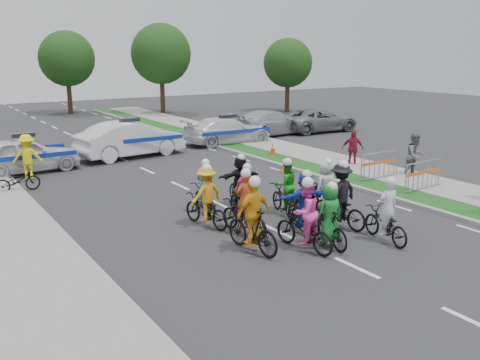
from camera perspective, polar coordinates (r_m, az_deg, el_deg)
ground at (r=12.63m, az=12.33°, el=-9.16°), size 90.00×90.00×0.00m
curb_right at (r=19.40m, az=12.66°, el=-0.89°), size 0.20×60.00×0.12m
grass_strip at (r=19.90m, az=14.08°, el=-0.62°), size 1.20×60.00×0.11m
sidewalk_right at (r=21.22m, az=17.44°, el=0.06°), size 2.40×60.00×0.13m
sidewalk_left at (r=14.09m, az=-23.22°, el=-7.27°), size 3.00×60.00×0.13m
rider_0 at (r=14.29m, az=15.30°, el=-4.15°), size 0.88×1.79×1.74m
rider_1 at (r=13.59m, az=9.44°, el=-4.35°), size 0.76×1.66×1.71m
rider_2 at (r=13.27m, az=6.89°, el=-4.58°), size 0.91×1.92×1.89m
rider_3 at (r=13.03m, az=1.36°, el=-4.61°), size 1.01×1.89×1.94m
rider_4 at (r=15.16m, az=10.60°, el=-2.22°), size 1.12×1.94×1.92m
rider_5 at (r=14.54m, az=6.86°, el=-2.75°), size 1.44×1.72×1.76m
rider_6 at (r=14.32m, az=0.42°, el=-3.48°), size 0.85×1.87×1.84m
rider_7 at (r=16.00m, az=9.08°, el=-1.47°), size 0.79×1.74×1.78m
rider_8 at (r=16.06m, az=4.86°, el=-1.44°), size 0.93×1.80×1.75m
rider_9 at (r=15.74m, az=0.61°, el=-1.75°), size 0.85×1.60×1.66m
rider_10 at (r=14.96m, az=-3.66°, el=-2.36°), size 1.10×1.86×1.82m
rider_11 at (r=16.83m, az=-0.01°, el=-0.43°), size 1.41×1.68×1.71m
rider_12 at (r=16.23m, az=-3.79°, el=-1.59°), size 0.81×1.73×1.69m
police_car_0 at (r=23.21m, az=-21.99°, el=2.50°), size 4.40×2.06×1.46m
police_car_1 at (r=25.23m, az=-11.61°, el=4.27°), size 5.20×2.44×1.65m
police_car_2 at (r=28.30m, az=-1.31°, el=5.28°), size 4.92×2.33×1.39m
civilian_sedan at (r=31.23m, az=3.27°, el=6.12°), size 5.23×2.70×1.45m
civilian_suv at (r=32.98m, az=8.48°, el=6.33°), size 5.07×2.56×1.37m
spectator_1 at (r=21.74m, az=18.17°, el=2.51°), size 0.89×0.71×1.74m
spectator_2 at (r=23.08m, az=11.92°, el=3.30°), size 0.98×0.82×1.57m
marshal_hiviz at (r=22.02m, az=-21.73°, el=2.32°), size 1.26×0.95×1.72m
barrier_1 at (r=19.57m, az=18.94°, el=0.33°), size 2.03×0.63×1.12m
barrier_2 at (r=20.84m, az=14.65°, el=1.41°), size 2.00×0.51×1.12m
cone_0 at (r=21.83m, az=4.89°, el=1.77°), size 0.40×0.40×0.70m
cone_1 at (r=24.78m, az=3.52°, el=3.22°), size 0.40×0.40×0.70m
parked_bike at (r=20.16m, az=-22.65°, el=-0.07°), size 1.60×0.70×0.82m
tree_1 at (r=41.89m, az=-8.41°, el=13.16°), size 4.55×4.55×6.82m
tree_2 at (r=43.14m, az=5.13°, el=12.32°), size 3.85×3.85×5.77m
tree_4 at (r=43.63m, az=-18.00°, el=12.20°), size 4.20×4.20×6.30m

